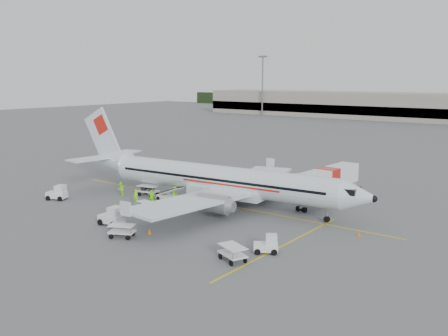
{
  "coord_description": "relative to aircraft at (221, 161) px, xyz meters",
  "views": [
    {
      "loc": [
        34.78,
        -43.63,
        14.25
      ],
      "look_at": [
        0.0,
        2.0,
        3.8
      ],
      "focal_mm": 40.0,
      "sensor_mm": 36.0,
      "label": 1
    }
  ],
  "objects": [
    {
      "name": "crew_b",
      "position": [
        -12.38,
        -3.83,
        -4.24
      ],
      "size": [
        1.07,
        1.08,
        1.76
      ],
      "primitive_type": "imported",
      "rotation": [
        0.0,
        0.0,
        -0.8
      ],
      "color": "#7CE315",
      "rests_on": "ground"
    },
    {
      "name": "stripe_cross",
      "position": [
        12.61,
        -7.56,
        -5.11
      ],
      "size": [
        0.2,
        20.0,
        0.01
      ],
      "primitive_type": "cube",
      "color": "yellow",
      "rests_on": "ground"
    },
    {
      "name": "crew_c",
      "position": [
        -5.41,
        -1.7,
        -4.25
      ],
      "size": [
        0.89,
        1.24,
        1.74
      ],
      "primitive_type": "imported",
      "rotation": [
        0.0,
        0.0,
        1.8
      ],
      "color": "#7CE315",
      "rests_on": "ground"
    },
    {
      "name": "aircraft",
      "position": [
        0.0,
        0.0,
        0.0
      ],
      "size": [
        39.63,
        32.37,
        10.24
      ],
      "primitive_type": null,
      "rotation": [
        0.0,
        0.0,
        0.09
      ],
      "color": "white",
      "rests_on": "ground"
    },
    {
      "name": "stripe_lead",
      "position": [
        -1.39,
        0.44,
        -5.11
      ],
      "size": [
        44.0,
        0.2,
        0.01
      ],
      "primitive_type": "cube",
      "color": "yellow",
      "rests_on": "ground"
    },
    {
      "name": "terminal_west",
      "position": [
        -41.39,
        130.44,
        -0.62
      ],
      "size": [
        110.0,
        22.0,
        9.0
      ],
      "primitive_type": null,
      "color": "gray",
      "rests_on": "ground"
    },
    {
      "name": "cart_loaded_a",
      "position": [
        -4.93,
        -6.85,
        -4.58
      ],
      "size": [
        2.23,
        1.53,
        1.08
      ],
      "primitive_type": null,
      "rotation": [
        0.0,
        0.0,
        -0.16
      ],
      "color": "white",
      "rests_on": "ground"
    },
    {
      "name": "cone_stbd",
      "position": [
        1.14,
        -12.25,
        -4.84
      ],
      "size": [
        0.34,
        0.34,
        0.56
      ],
      "primitive_type": "cone",
      "color": "orange",
      "rests_on": "ground"
    },
    {
      "name": "ground",
      "position": [
        -1.39,
        0.44,
        -5.12
      ],
      "size": [
        360.0,
        360.0,
        0.0
      ],
      "primitive_type": "plane",
      "color": "#56595B"
    },
    {
      "name": "cart_loaded_b",
      "position": [
        -9.93,
        -1.63,
        -4.47
      ],
      "size": [
        2.71,
        1.89,
        1.29
      ],
      "primitive_type": null,
      "rotation": [
        0.0,
        0.0,
        0.18
      ],
      "color": "white",
      "rests_on": "ground"
    },
    {
      "name": "cone_nose",
      "position": [
        16.76,
        -1.14,
        -4.85
      ],
      "size": [
        0.33,
        0.33,
        0.53
      ],
      "primitive_type": "cone",
      "color": "orange",
      "rests_on": "ground"
    },
    {
      "name": "cart_empty_a",
      "position": [
        -0.08,
        -14.46,
        -4.52
      ],
      "size": [
        2.66,
        2.25,
        1.2
      ],
      "primitive_type": null,
      "rotation": [
        0.0,
        0.0,
        0.47
      ],
      "color": "white",
      "rests_on": "ground"
    },
    {
      "name": "mast_west",
      "position": [
        -71.39,
        118.44,
        5.88
      ],
      "size": [
        3.2,
        1.2,
        22.0
      ],
      "primitive_type": null,
      "color": "slate",
      "rests_on": "ground"
    },
    {
      "name": "cone_port",
      "position": [
        -0.11,
        14.24,
        -4.81
      ],
      "size": [
        0.37,
        0.37,
        0.61
      ],
      "primitive_type": "cone",
      "color": "orange",
      "rests_on": "ground"
    },
    {
      "name": "belt_loader",
      "position": [
        -5.12,
        -2.74,
        -3.72
      ],
      "size": [
        5.48,
        3.11,
        2.8
      ],
      "primitive_type": null,
      "rotation": [
        0.0,
        0.0,
        -0.24
      ],
      "color": "white",
      "rests_on": "ground"
    },
    {
      "name": "jet_bridge",
      "position": [
        8.85,
        8.64,
        -3.12
      ],
      "size": [
        3.66,
        15.33,
        3.99
      ],
      "primitive_type": null,
      "rotation": [
        0.0,
        0.0,
        -0.05
      ],
      "color": "white",
      "rests_on": "ground"
    },
    {
      "name": "cart_empty_b",
      "position": [
        11.32,
        -13.12,
        -4.49
      ],
      "size": [
        2.79,
        2.26,
        1.26
      ],
      "primitive_type": null,
      "rotation": [
        0.0,
        0.0,
        -0.4
      ],
      "color": "white",
      "rests_on": "ground"
    },
    {
      "name": "crew_d",
      "position": [
        -6.43,
        -4.46,
        -4.26
      ],
      "size": [
        1.07,
        0.61,
        1.71
      ],
      "primitive_type": "imported",
      "rotation": [
        0.0,
        0.0,
        3.35
      ],
      "color": "#7CE315",
      "rests_on": "ground"
    },
    {
      "name": "tug_aft",
      "position": [
        -17.14,
        -9.55,
        -4.24
      ],
      "size": [
        2.6,
        2.13,
        1.75
      ],
      "primitive_type": null,
      "rotation": [
        0.0,
        0.0,
        0.44
      ],
      "color": "white",
      "rests_on": "ground"
    },
    {
      "name": "tug_fore",
      "position": [
        12.38,
        -9.94,
        -4.35
      ],
      "size": [
        2.3,
        2.05,
        1.54
      ],
      "primitive_type": null,
      "rotation": [
        0.0,
        0.0,
        0.58
      ],
      "color": "white",
      "rests_on": "ground"
    },
    {
      "name": "tug_mid",
      "position": [
        -3.94,
        -12.41,
        -4.18
      ],
      "size": [
        2.58,
        1.67,
        1.89
      ],
      "primitive_type": null,
      "rotation": [
        0.0,
        0.0,
        0.12
      ],
      "color": "white",
      "rests_on": "ground"
    },
    {
      "name": "crew_a",
      "position": [
        -8.04,
        -5.39,
        -4.26
      ],
      "size": [
        0.69,
        0.51,
        1.71
      ],
      "primitive_type": "imported",
      "rotation": [
        0.0,
        0.0,
        0.17
      ],
      "color": "#7CE315",
      "rests_on": "ground"
    }
  ]
}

